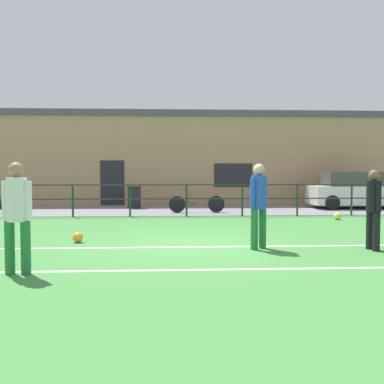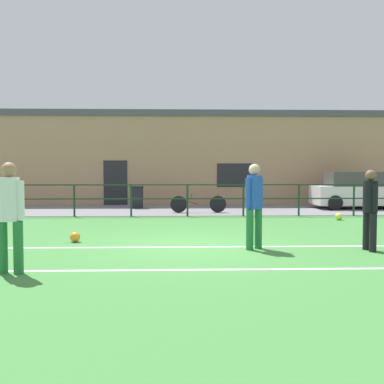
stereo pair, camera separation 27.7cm
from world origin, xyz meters
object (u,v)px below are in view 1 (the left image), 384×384
soccer_ball_spare (338,216)px  trash_bin_0 (134,197)px  player_goalkeeper (374,205)px  player_striker (259,201)px  parked_car_red (354,191)px  soccer_ball_match (78,237)px  player_winger (17,211)px  bicycle_parked_0 (197,204)px

soccer_ball_spare → trash_bin_0: size_ratio=0.25×
player_goalkeeper → soccer_ball_spare: 5.67m
player_goalkeeper → trash_bin_0: (-5.69, 9.96, -0.44)m
player_striker → parked_car_red: size_ratio=0.47×
player_striker → soccer_ball_match: size_ratio=7.55×
soccer_ball_spare → player_winger: bearing=-138.0°
player_goalkeeper → parked_car_red: bearing=-27.6°
player_winger → trash_bin_0: size_ratio=1.88×
parked_car_red → player_winger: bearing=-132.4°
soccer_ball_match → bicycle_parked_0: (3.13, 6.65, 0.24)m
soccer_ball_spare → parked_car_red: bearing=60.5°
soccer_ball_match → bicycle_parked_0: bicycle_parked_0 is taller
soccer_ball_match → soccer_ball_spare: (7.68, 4.17, 0.00)m
soccer_ball_spare → trash_bin_0: bearing=147.5°
player_goalkeeper → trash_bin_0: player_goalkeeper is taller
soccer_ball_match → parked_car_red: parked_car_red is taller
soccer_ball_match → player_winger: bearing=-95.8°
soccer_ball_match → bicycle_parked_0: size_ratio=0.11×
player_striker → parked_car_red: player_striker is taller
player_goalkeeper → trash_bin_0: size_ratio=1.75×
bicycle_parked_0 → player_goalkeeper: bearing=-68.4°
player_striker → bicycle_parked_0: bearing=-122.4°
parked_car_red → player_striker: bearing=-123.1°
parked_car_red → trash_bin_0: parked_car_red is taller
player_striker → bicycle_parked_0: 7.74m
player_goalkeeper → player_striker: player_striker is taller
player_winger → soccer_ball_spare: (7.99, 7.18, -0.89)m
soccer_ball_match → player_goalkeeper: bearing=-11.4°
player_winger → trash_bin_0: (0.89, 11.71, -0.51)m
player_winger → bicycle_parked_0: (3.44, 9.67, -0.65)m
player_winger → bicycle_parked_0: bearing=-101.8°
soccer_ball_match → parked_car_red: 13.01m
parked_car_red → soccer_ball_spare: bearing=-119.5°
soccer_ball_match → bicycle_parked_0: 7.36m
soccer_ball_spare → parked_car_red: 4.77m
player_winger → soccer_ball_spare: bearing=-130.3°
soccer_ball_match → trash_bin_0: trash_bin_0 is taller
player_striker → parked_car_red: (6.06, 9.30, -0.25)m
player_striker → soccer_ball_spare: bearing=-164.2°
player_goalkeeper → player_winger: (-6.59, -1.74, 0.07)m
player_winger → trash_bin_0: 11.75m
soccer_ball_spare → trash_bin_0: (-7.09, 4.52, 0.38)m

